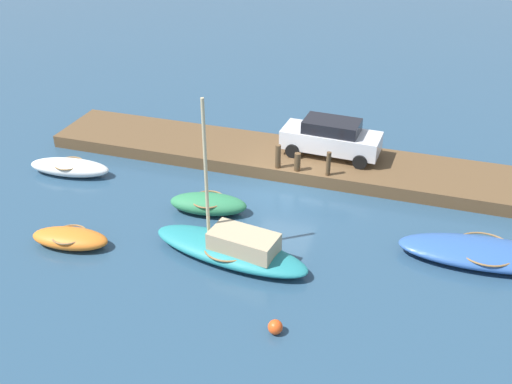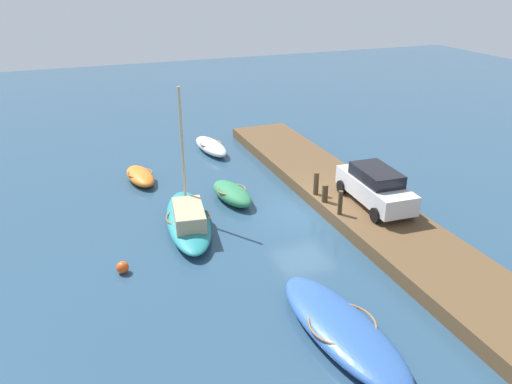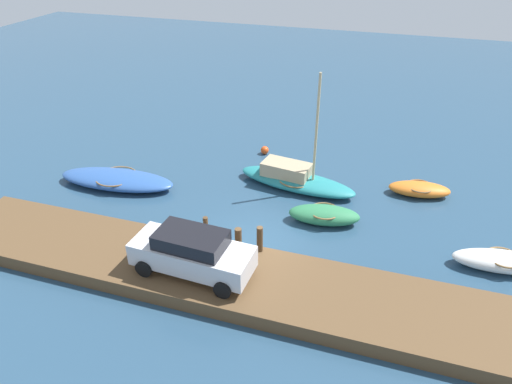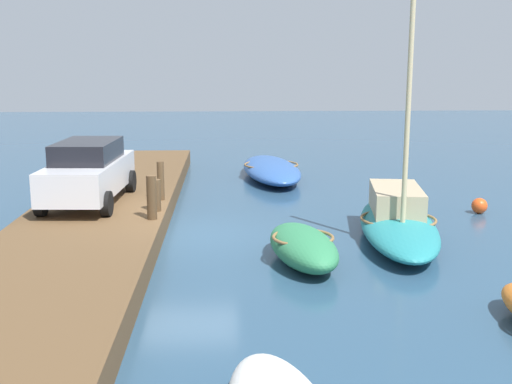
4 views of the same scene
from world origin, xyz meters
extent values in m
plane|color=navy|center=(0.00, 0.00, 0.00)|extent=(84.00, 84.00, 0.00)
cube|color=brown|center=(0.00, -2.39, 0.29)|extent=(23.73, 3.59, 0.58)
ellipsoid|color=#2D7A4C|center=(2.45, 2.64, 0.39)|extent=(3.27, 1.76, 0.77)
torus|color=olive|center=(2.45, 2.64, 0.60)|extent=(1.56, 1.56, 0.07)
ellipsoid|color=orange|center=(6.41, 6.35, 0.32)|extent=(3.03, 1.57, 0.64)
torus|color=olive|center=(6.41, 6.35, 0.50)|extent=(1.44, 1.44, 0.07)
ellipsoid|color=#2D569E|center=(-8.03, 2.69, 0.34)|extent=(6.09, 2.49, 0.69)
torus|color=olive|center=(-8.03, 2.69, 0.53)|extent=(2.24, 2.24, 0.07)
ellipsoid|color=teal|center=(0.59, 5.26, 0.33)|extent=(6.19, 2.68, 0.66)
torus|color=olive|center=(0.59, 5.26, 0.51)|extent=(2.15, 2.15, 0.07)
cube|color=tan|center=(0.02, 5.34, 0.87)|extent=(2.52, 1.54, 0.68)
cylinder|color=#C6B284|center=(1.41, 5.14, 3.23)|extent=(0.12, 0.12, 5.40)
ellipsoid|color=white|center=(9.54, 1.60, 0.36)|extent=(3.82, 1.66, 0.72)
torus|color=olive|center=(9.54, 1.60, 0.56)|extent=(1.44, 1.44, 0.07)
cylinder|color=#47331E|center=(-1.66, -0.85, 1.12)|extent=(0.20, 0.20, 1.08)
cylinder|color=#47331E|center=(-0.31, -0.85, 0.99)|extent=(0.27, 0.27, 0.82)
cylinder|color=#47331E|center=(0.57, -0.85, 1.12)|extent=(0.24, 0.24, 1.09)
cube|color=silver|center=(-1.36, -2.75, 1.32)|extent=(4.46, 1.86, 0.84)
cube|color=black|center=(-1.36, -2.75, 2.01)|extent=(2.53, 1.56, 0.54)
cylinder|color=black|center=(0.22, -2.01, 0.90)|extent=(0.65, 0.25, 0.64)
cylinder|color=black|center=(0.13, -3.65, 0.90)|extent=(0.65, 0.25, 0.64)
cylinder|color=black|center=(-2.85, -1.85, 0.90)|extent=(0.65, 0.25, 0.64)
cylinder|color=black|center=(-2.93, -3.49, 0.90)|extent=(0.65, 0.25, 0.64)
sphere|color=#E54C19|center=(-2.02, 8.39, 0.23)|extent=(0.46, 0.46, 0.46)
camera|label=1|loc=(-5.52, 21.14, 12.67)|focal=41.30mm
camera|label=2|loc=(-18.45, 9.50, 10.31)|focal=35.42mm
camera|label=3|loc=(4.78, -14.52, 11.83)|focal=32.75mm
camera|label=4|loc=(15.78, 0.98, 4.35)|focal=44.56mm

